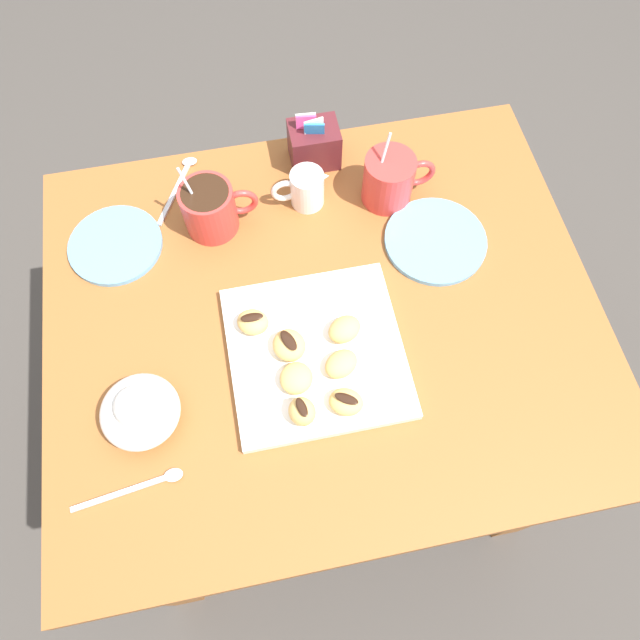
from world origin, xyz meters
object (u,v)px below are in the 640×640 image
object	(u,v)px
dining_table	(323,346)
saucer_sky_left	(115,245)
beignet_3	(253,322)
coffee_mug_red_right	(390,178)
beignet_6	(296,378)
beignet_1	(341,364)
beignet_0	(344,329)
beignet_4	(302,411)
beignet_5	(344,402)
cream_pitcher_white	(306,188)
coffee_mug_red_left	(210,208)
pastry_plate_square	(316,352)
ice_cream_bowl	(139,411)
sugar_caddy	(314,144)
beignet_2	(289,345)
saucer_sky_right	(435,241)

from	to	relation	value
dining_table	saucer_sky_left	distance (m)	0.41
beignet_3	coffee_mug_red_right	bearing A→B (deg)	38.47
beignet_6	beignet_1	bearing A→B (deg)	7.40
coffee_mug_red_right	beignet_0	xyz separation A→B (m)	(-0.14, -0.26, -0.02)
beignet_3	beignet_4	bearing A→B (deg)	-72.83
saucer_sky_left	beignet_5	xyz separation A→B (m)	(0.33, -0.37, 0.03)
cream_pitcher_white	beignet_3	xyz separation A→B (m)	(-0.13, -0.24, -0.01)
beignet_0	beignet_4	xyz separation A→B (m)	(-0.09, -0.12, 0.00)
beignet_5	coffee_mug_red_left	bearing A→B (deg)	111.99
pastry_plate_square	coffee_mug_red_left	world-z (taller)	coffee_mug_red_left
dining_table	beignet_0	size ratio (longest dim) A/B	16.68
pastry_plate_square	ice_cream_bowl	xyz separation A→B (m)	(-0.28, -0.05, 0.03)
pastry_plate_square	sugar_caddy	distance (m)	0.40
cream_pitcher_white	beignet_4	xyz separation A→B (m)	(-0.08, -0.40, -0.00)
pastry_plate_square	sugar_caddy	size ratio (longest dim) A/B	2.59
beignet_0	beignet_6	xyz separation A→B (m)	(-0.09, -0.07, -0.00)
beignet_3	saucer_sky_left	bearing A→B (deg)	135.85
coffee_mug_red_left	beignet_2	distance (m)	0.29
dining_table	beignet_2	distance (m)	0.19
dining_table	beignet_6	world-z (taller)	beignet_6
pastry_plate_square	beignet_0	distance (m)	0.06
beignet_0	beignet_1	distance (m)	0.06
cream_pitcher_white	beignet_5	world-z (taller)	cream_pitcher_white
beignet_0	beignet_2	world-z (taller)	beignet_2
saucer_sky_right	beignet_0	xyz separation A→B (m)	(-0.20, -0.15, 0.03)
pastry_plate_square	beignet_3	bearing A→B (deg)	146.11
beignet_1	beignet_6	world-z (taller)	same
saucer_sky_left	beignet_2	xyz separation A→B (m)	(0.26, -0.26, 0.03)
sugar_caddy	beignet_2	size ratio (longest dim) A/B	1.92
beignet_1	beignet_6	bearing A→B (deg)	-172.60
pastry_plate_square	beignet_3	size ratio (longest dim) A/B	5.37
coffee_mug_red_left	beignet_1	distance (m)	0.36
pastry_plate_square	beignet_3	distance (m)	0.11
coffee_mug_red_left	beignet_6	size ratio (longest dim) A/B	2.69
pastry_plate_square	beignet_4	distance (m)	0.11
dining_table	beignet_3	xyz separation A→B (m)	(-0.12, -0.01, 0.17)
beignet_1	beignet_3	bearing A→B (deg)	141.74
beignet_5	sugar_caddy	bearing A→B (deg)	84.12
dining_table	cream_pitcher_white	distance (m)	0.29
saucer_sky_left	beignet_4	xyz separation A→B (m)	(0.27, -0.37, 0.03)
beignet_6	beignet_4	bearing A→B (deg)	-91.01
beignet_1	coffee_mug_red_right	bearing A→B (deg)	63.92
cream_pitcher_white	beignet_1	size ratio (longest dim) A/B	1.90
cream_pitcher_white	beignet_6	bearing A→B (deg)	-103.15
beignet_5	beignet_3	bearing A→B (deg)	125.73
ice_cream_bowl	saucer_sky_right	bearing A→B (deg)	22.90
saucer_sky_right	beignet_4	distance (m)	0.39
coffee_mug_red_left	beignet_2	size ratio (longest dim) A/B	2.56
cream_pitcher_white	beignet_2	size ratio (longest dim) A/B	1.89
cream_pitcher_white	beignet_3	size ratio (longest dim) A/B	2.04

